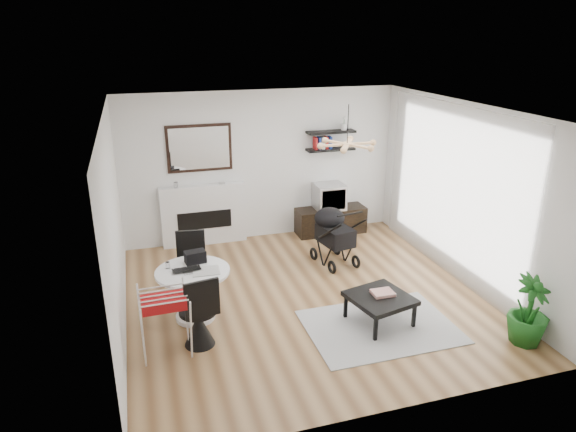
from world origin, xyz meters
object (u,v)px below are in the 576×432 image
object	(u,v)px
stroller	(333,237)
coffee_table	(380,299)
drying_rack	(165,324)
dining_table	(194,287)
crt_tv	(329,196)
tv_console	(331,220)
potted_plant	(529,311)
fireplace	(203,208)

from	to	relation	value
stroller	coffee_table	size ratio (longest dim) A/B	1.16
drying_rack	dining_table	bearing A→B (deg)	60.07
coffee_table	crt_tv	bearing A→B (deg)	80.86
dining_table	stroller	bearing A→B (deg)	25.00
tv_console	crt_tv	bearing A→B (deg)	-175.52
dining_table	potted_plant	xyz separation A→B (m)	(3.85, -1.75, -0.03)
fireplace	dining_table	world-z (taller)	fireplace
crt_tv	stroller	xyz separation A→B (m)	(-0.40, -1.24, -0.29)
tv_console	potted_plant	distance (m)	4.25
coffee_table	stroller	bearing A→B (deg)	86.73
fireplace	stroller	bearing A→B (deg)	-36.12
tv_console	stroller	distance (m)	1.33
stroller	potted_plant	bearing A→B (deg)	-74.09
dining_table	potted_plant	size ratio (longest dim) A/B	1.10
dining_table	tv_console	bearing A→B (deg)	39.61
stroller	tv_console	bearing A→B (deg)	60.07
fireplace	dining_table	distance (m)	2.60
drying_rack	stroller	size ratio (longest dim) A/B	0.83
coffee_table	potted_plant	size ratio (longest dim) A/B	1.00
crt_tv	coffee_table	distance (m)	3.25
tv_console	crt_tv	world-z (taller)	crt_tv
crt_tv	tv_console	bearing A→B (deg)	4.48
stroller	coffee_table	xyz separation A→B (m)	(-0.11, -1.95, -0.09)
dining_table	fireplace	bearing A→B (deg)	78.91
drying_rack	tv_console	bearing A→B (deg)	42.14
fireplace	coffee_table	size ratio (longest dim) A/B	2.44
fireplace	crt_tv	size ratio (longest dim) A/B	3.99
crt_tv	stroller	size ratio (longest dim) A/B	0.53
crt_tv	coffee_table	bearing A→B (deg)	-99.14
crt_tv	potted_plant	world-z (taller)	crt_tv
dining_table	coffee_table	distance (m)	2.46
fireplace	tv_console	bearing A→B (deg)	-3.95
fireplace	tv_console	world-z (taller)	fireplace
potted_plant	fireplace	bearing A→B (deg)	127.95
dining_table	drying_rack	bearing A→B (deg)	-118.22
fireplace	crt_tv	xyz separation A→B (m)	(2.33, -0.17, 0.04)
dining_table	crt_tv	bearing A→B (deg)	39.99
crt_tv	potted_plant	xyz separation A→B (m)	(1.02, -4.13, -0.29)
coffee_table	potted_plant	xyz separation A→B (m)	(1.53, -0.94, 0.09)
stroller	fireplace	bearing A→B (deg)	133.58
fireplace	potted_plant	world-z (taller)	fireplace
fireplace	dining_table	xyz separation A→B (m)	(-0.50, -2.54, -0.22)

